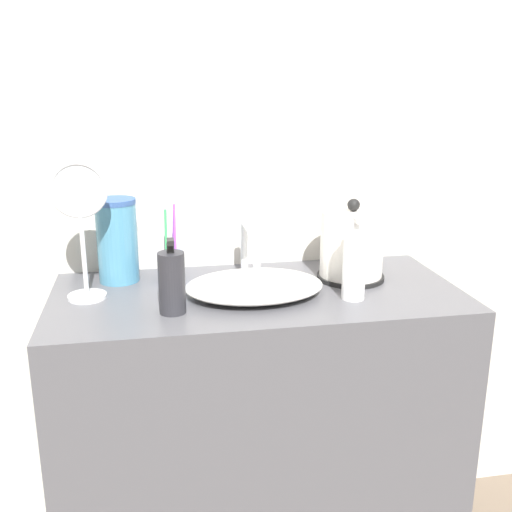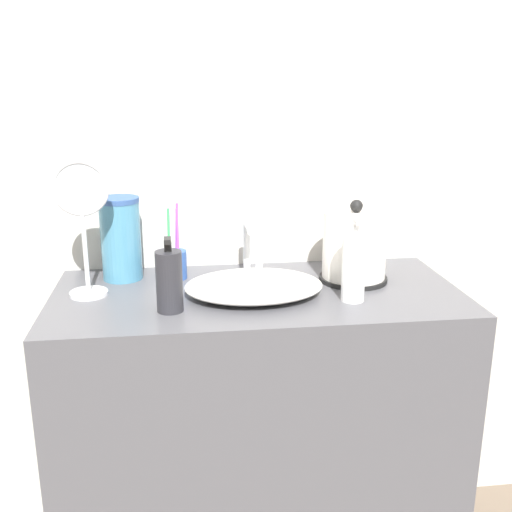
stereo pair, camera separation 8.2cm
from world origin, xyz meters
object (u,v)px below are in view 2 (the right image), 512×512
(electric_kettle, at_px, (354,249))
(shampoo_bottle, at_px, (169,281))
(faucet, at_px, (249,247))
(vanity_mirror, at_px, (83,217))
(toothbrush_cup, at_px, (174,263))
(lotion_bottle, at_px, (354,266))
(water_pitcher, at_px, (121,239))

(electric_kettle, distance_m, shampoo_bottle, 0.54)
(faucet, distance_m, vanity_mirror, 0.47)
(electric_kettle, xyz_separation_m, vanity_mirror, (-0.73, -0.03, 0.12))
(toothbrush_cup, bearing_deg, faucet, -5.42)
(faucet, bearing_deg, shampoo_bottle, -133.65)
(lotion_bottle, distance_m, shampoo_bottle, 0.47)
(faucet, xyz_separation_m, vanity_mirror, (-0.44, -0.09, 0.12))
(electric_kettle, height_order, shampoo_bottle, electric_kettle)
(lotion_bottle, bearing_deg, toothbrush_cup, 152.25)
(faucet, bearing_deg, vanity_mirror, -168.00)
(toothbrush_cup, distance_m, vanity_mirror, 0.30)
(toothbrush_cup, height_order, lotion_bottle, toothbrush_cup)
(toothbrush_cup, distance_m, lotion_bottle, 0.52)
(shampoo_bottle, relative_size, water_pitcher, 0.80)
(faucet, bearing_deg, electric_kettle, -12.43)
(toothbrush_cup, distance_m, water_pitcher, 0.17)
(electric_kettle, bearing_deg, lotion_bottle, -106.75)
(lotion_bottle, height_order, shampoo_bottle, lotion_bottle)
(vanity_mirror, xyz_separation_m, water_pitcher, (0.08, 0.13, -0.09))
(shampoo_bottle, bearing_deg, electric_kettle, 18.45)
(toothbrush_cup, bearing_deg, electric_kettle, -9.48)
(electric_kettle, distance_m, toothbrush_cup, 0.51)
(faucet, xyz_separation_m, toothbrush_cup, (-0.21, 0.02, -0.05))
(shampoo_bottle, height_order, water_pitcher, water_pitcher)
(lotion_bottle, bearing_deg, vanity_mirror, 169.52)
(vanity_mirror, bearing_deg, electric_kettle, 2.34)
(lotion_bottle, xyz_separation_m, shampoo_bottle, (-0.47, -0.02, -0.01))
(faucet, distance_m, toothbrush_cup, 0.22)
(water_pitcher, bearing_deg, toothbrush_cup, -6.78)
(shampoo_bottle, bearing_deg, water_pitcher, 116.70)
(electric_kettle, bearing_deg, water_pitcher, 171.13)
(toothbrush_cup, bearing_deg, shampoo_bottle, -92.26)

